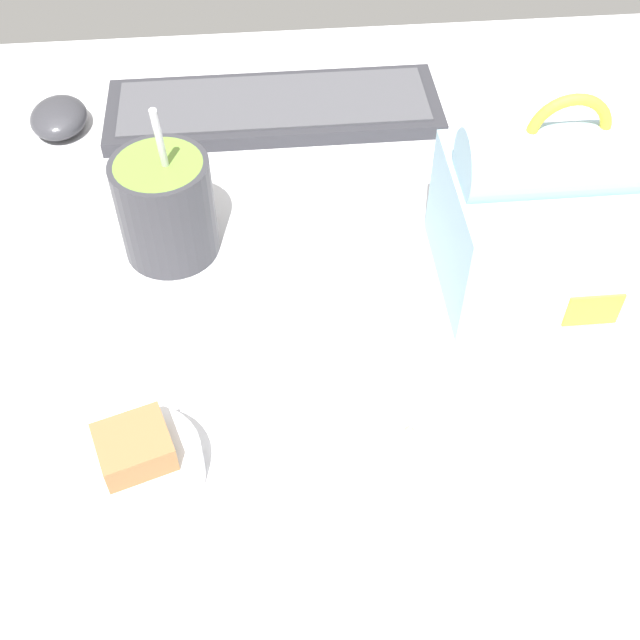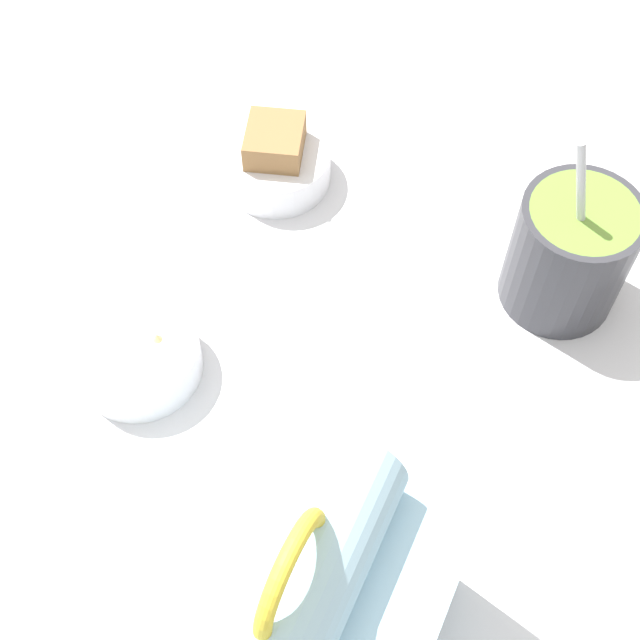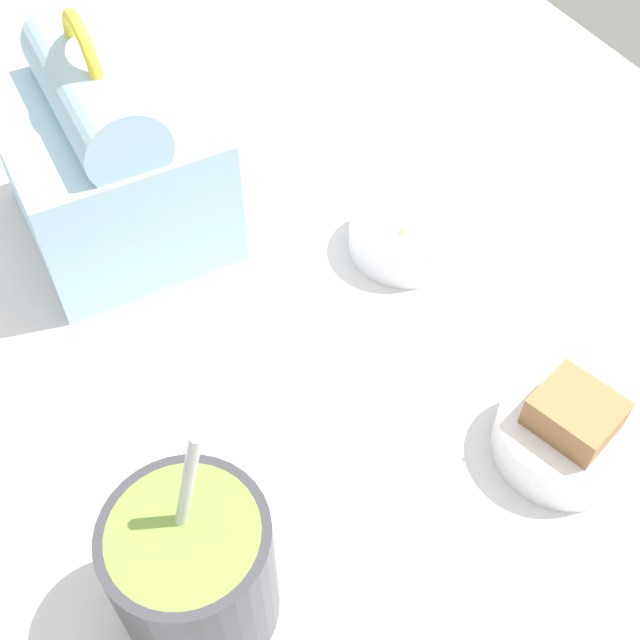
% 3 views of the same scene
% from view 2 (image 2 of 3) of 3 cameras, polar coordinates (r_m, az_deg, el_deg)
% --- Properties ---
extents(desk_surface, '(1.40, 1.10, 0.02)m').
position_cam_2_polar(desk_surface, '(0.74, 2.83, -3.62)').
color(desk_surface, silver).
rests_on(desk_surface, ground).
extents(lunch_bag, '(0.18, 0.17, 0.21)m').
position_cam_2_polar(lunch_bag, '(0.58, -1.63, -18.70)').
color(lunch_bag, '#9EC6DB').
rests_on(lunch_bag, desk_surface).
extents(soup_cup, '(0.10, 0.10, 0.18)m').
position_cam_2_polar(soup_cup, '(0.75, 15.69, 4.17)').
color(soup_cup, '#333338').
rests_on(soup_cup, desk_surface).
extents(bento_bowl_sandwich, '(0.10, 0.10, 0.06)m').
position_cam_2_polar(bento_bowl_sandwich, '(0.83, -2.84, 10.14)').
color(bento_bowl_sandwich, silver).
rests_on(bento_bowl_sandwich, desk_surface).
extents(bento_bowl_snacks, '(0.10, 0.10, 0.05)m').
position_cam_2_polar(bento_bowl_snacks, '(0.73, -11.59, -2.27)').
color(bento_bowl_snacks, silver).
rests_on(bento_bowl_snacks, desk_surface).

